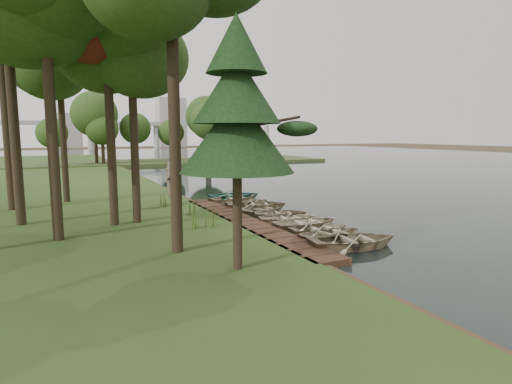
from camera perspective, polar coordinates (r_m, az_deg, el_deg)
name	(u,v)px	position (r m, az deg, el deg)	size (l,w,h in m)	color
ground	(272,224)	(23.42, 2.10, -4.24)	(300.00, 300.00, 0.00)	#3D2F1D
water	(410,172)	(57.40, 19.79, 2.48)	(130.00, 200.00, 0.05)	black
boardwalk	(245,224)	(22.71, -1.49, -4.23)	(1.60, 16.00, 0.30)	#3B2416
peninsula	(177,162)	(72.88, -10.54, 4.00)	(50.00, 14.00, 0.45)	#37451F
far_trees	(155,124)	(71.97, -13.26, 8.82)	(45.60, 5.60, 8.80)	black
bridge	(132,127)	(142.20, -16.24, 8.37)	(95.90, 4.00, 8.60)	#A5A5A0
building_a	(171,123)	(165.43, -11.26, 9.07)	(10.00, 8.00, 18.00)	#A5A5A0
building_b	(70,130)	(165.42, -23.61, 7.53)	(8.00, 8.00, 12.00)	#A5A5A0
rowboat_0	(354,238)	(18.78, 12.95, -6.02)	(2.82, 3.95, 0.82)	tan
rowboat_1	(333,232)	(19.99, 10.25, -5.28)	(2.43, 3.40, 0.71)	tan
rowboat_2	(320,227)	(21.12, 8.51, -4.61)	(2.23, 3.12, 0.65)	tan
rowboat_3	(307,221)	(22.17, 6.77, -3.86)	(2.59, 3.62, 0.75)	tan
rowboat_4	(288,217)	(23.43, 4.29, -3.29)	(2.30, 3.22, 0.67)	tan
rowboat_5	(281,212)	(24.78, 3.37, -2.70)	(2.24, 3.14, 0.65)	tan
rowboat_6	(263,208)	(26.24, 0.97, -2.11)	(2.20, 3.08, 0.64)	tan
rowboat_7	(257,203)	(27.41, 0.11, -1.51)	(2.74, 3.84, 0.80)	tan
rowboat_8	(248,201)	(28.71, -1.11, -1.24)	(2.23, 3.13, 0.65)	tan
rowboat_9	(235,197)	(30.21, -2.87, -0.67)	(2.68, 3.75, 0.78)	tan
rowboat_10	(234,194)	(31.42, -2.91, -0.33)	(2.72, 3.81, 0.79)	#2A7566
stored_rowboat	(174,199)	(28.55, -10.92, -0.97)	(2.09, 2.93, 0.61)	tan
tree_2	(106,32)	(22.94, -19.37, 19.44)	(3.93, 3.93, 11.21)	black
tree_4	(131,49)	(23.09, -16.36, 17.83)	(4.73, 4.73, 10.81)	black
tree_6	(59,64)	(31.79, -24.82, 15.28)	(5.16, 5.16, 11.37)	black
pine_tree	(237,110)	(14.17, -2.58, 10.85)	(3.80, 3.80, 8.40)	black
reeds_0	(211,216)	(21.20, -6.06, -3.20)	(0.60, 0.60, 1.11)	#3F661E
reeds_1	(195,219)	(21.01, -8.17, -3.57)	(0.60, 0.60, 0.94)	#3F661E
reeds_2	(191,207)	(24.57, -8.66, -2.03)	(0.60, 0.60, 0.85)	#3F661E
reeds_3	(164,200)	(27.44, -12.22, -0.99)	(0.60, 0.60, 0.95)	#3F661E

